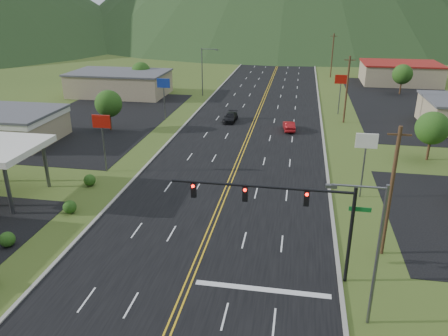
% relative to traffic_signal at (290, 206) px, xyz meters
% --- Properties ---
extents(traffic_signal, '(13.10, 0.43, 7.00)m').
position_rel_traffic_signal_xyz_m(traffic_signal, '(0.00, 0.00, 0.00)').
color(traffic_signal, black).
rests_on(traffic_signal, ground).
extents(streetlight_east, '(3.28, 0.25, 9.00)m').
position_rel_traffic_signal_xyz_m(streetlight_east, '(4.70, -4.00, -0.15)').
color(streetlight_east, '#59595E').
rests_on(streetlight_east, ground).
extents(streetlight_west, '(3.28, 0.25, 9.00)m').
position_rel_traffic_signal_xyz_m(streetlight_west, '(-18.16, 56.00, -0.15)').
color(streetlight_west, '#59595E').
rests_on(streetlight_west, ground).
extents(building_west_mid, '(14.40, 10.40, 4.10)m').
position_rel_traffic_signal_xyz_m(building_west_mid, '(-38.48, 24.00, -3.06)').
color(building_west_mid, tan).
rests_on(building_west_mid, ground).
extents(building_west_far, '(18.40, 11.40, 4.50)m').
position_rel_traffic_signal_xyz_m(building_west_far, '(-34.48, 54.00, -3.07)').
color(building_west_far, tan).
rests_on(building_west_far, ground).
extents(building_east_far, '(16.40, 12.40, 4.50)m').
position_rel_traffic_signal_xyz_m(building_east_far, '(21.52, 76.00, -3.07)').
color(building_east_far, tan).
rests_on(building_east_far, ground).
extents(pole_sign_west_a, '(2.00, 0.18, 6.40)m').
position_rel_traffic_signal_xyz_m(pole_sign_west_a, '(-20.48, 16.00, -0.28)').
color(pole_sign_west_a, '#59595E').
rests_on(pole_sign_west_a, ground).
extents(pole_sign_west_b, '(2.00, 0.18, 6.40)m').
position_rel_traffic_signal_xyz_m(pole_sign_west_b, '(-20.48, 38.00, -0.28)').
color(pole_sign_west_b, '#59595E').
rests_on(pole_sign_west_b, ground).
extents(pole_sign_east_a, '(2.00, 0.18, 6.40)m').
position_rel_traffic_signal_xyz_m(pole_sign_east_a, '(6.52, 14.00, -0.28)').
color(pole_sign_east_a, '#59595E').
rests_on(pole_sign_east_a, ground).
extents(pole_sign_east_b, '(2.00, 0.18, 6.40)m').
position_rel_traffic_signal_xyz_m(pole_sign_east_b, '(6.52, 46.00, -0.28)').
color(pole_sign_east_b, '#59595E').
rests_on(pole_sign_east_b, ground).
extents(tree_west_a, '(3.84, 3.84, 5.82)m').
position_rel_traffic_signal_xyz_m(tree_west_a, '(-26.48, 31.00, -1.44)').
color(tree_west_a, '#382314').
rests_on(tree_west_a, ground).
extents(tree_west_b, '(3.84, 3.84, 5.82)m').
position_rel_traffic_signal_xyz_m(tree_west_b, '(-31.48, 58.00, -1.44)').
color(tree_west_b, '#382314').
rests_on(tree_west_b, ground).
extents(tree_east_a, '(3.84, 3.84, 5.82)m').
position_rel_traffic_signal_xyz_m(tree_east_a, '(15.52, 26.00, -1.44)').
color(tree_east_a, '#382314').
rests_on(tree_east_a, ground).
extents(tree_east_b, '(3.84, 3.84, 5.82)m').
position_rel_traffic_signal_xyz_m(tree_east_b, '(19.52, 64.00, -1.44)').
color(tree_east_b, '#382314').
rests_on(tree_east_b, ground).
extents(utility_pole_a, '(1.60, 0.28, 10.00)m').
position_rel_traffic_signal_xyz_m(utility_pole_a, '(7.02, 4.00, -0.20)').
color(utility_pole_a, '#382314').
rests_on(utility_pole_a, ground).
extents(utility_pole_b, '(1.60, 0.28, 10.00)m').
position_rel_traffic_signal_xyz_m(utility_pole_b, '(7.02, 41.00, -0.20)').
color(utility_pole_b, '#382314').
rests_on(utility_pole_b, ground).
extents(utility_pole_c, '(1.60, 0.28, 10.00)m').
position_rel_traffic_signal_xyz_m(utility_pole_c, '(7.02, 81.00, -0.20)').
color(utility_pole_c, '#382314').
rests_on(utility_pole_c, ground).
extents(utility_pole_d, '(1.60, 0.28, 10.00)m').
position_rel_traffic_signal_xyz_m(utility_pole_d, '(7.02, 121.00, -0.20)').
color(utility_pole_d, '#382314').
rests_on(utility_pole_d, ground).
extents(car_dark_mid, '(1.98, 4.50, 1.29)m').
position_rel_traffic_signal_xyz_m(car_dark_mid, '(-10.15, 38.46, -4.69)').
color(car_dark_mid, black).
rests_on(car_dark_mid, ground).
extents(car_red_far, '(1.98, 4.30, 1.37)m').
position_rel_traffic_signal_xyz_m(car_red_far, '(-1.09, 35.16, -4.65)').
color(car_red_far, maroon).
rests_on(car_red_far, ground).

